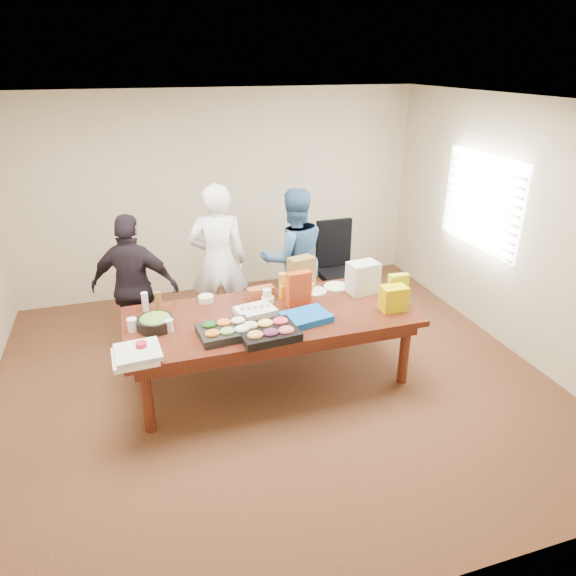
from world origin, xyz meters
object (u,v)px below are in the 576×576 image
object	(u,v)px
person_center	(218,261)
person_right	(293,258)
office_chair	(339,271)
conference_table	(272,347)
sheet_cake	(255,311)
salad_bowl	(156,323)

from	to	relation	value
person_center	person_right	distance (m)	0.90
office_chair	person_right	distance (m)	0.72
person_center	conference_table	bearing A→B (deg)	112.72
conference_table	sheet_cake	xyz separation A→B (m)	(-0.15, 0.04, 0.41)
conference_table	salad_bowl	world-z (taller)	salad_bowl
sheet_cake	salad_bowl	world-z (taller)	salad_bowl
conference_table	person_right	size ratio (longest dim) A/B	1.65
person_center	salad_bowl	bearing A→B (deg)	62.96
person_center	salad_bowl	xyz separation A→B (m)	(-0.80, -1.12, -0.10)
person_right	sheet_cake	size ratio (longest dim) A/B	4.64
sheet_cake	salad_bowl	size ratio (longest dim) A/B	1.11
conference_table	person_right	xyz separation A→B (m)	(0.60, 1.14, 0.47)
office_chair	salad_bowl	xyz separation A→B (m)	(-2.35, -1.21, 0.24)
conference_table	office_chair	world-z (taller)	office_chair
person_right	salad_bowl	bearing A→B (deg)	33.31
conference_table	person_center	xyz separation A→B (m)	(-0.30, 1.16, 0.53)
person_center	sheet_cake	size ratio (longest dim) A/B	4.96
salad_bowl	person_right	bearing A→B (deg)	33.01
person_right	salad_bowl	xyz separation A→B (m)	(-1.70, -1.10, -0.04)
office_chair	person_right	world-z (taller)	person_right
office_chair	person_center	distance (m)	1.59
salad_bowl	conference_table	bearing A→B (deg)	-2.04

